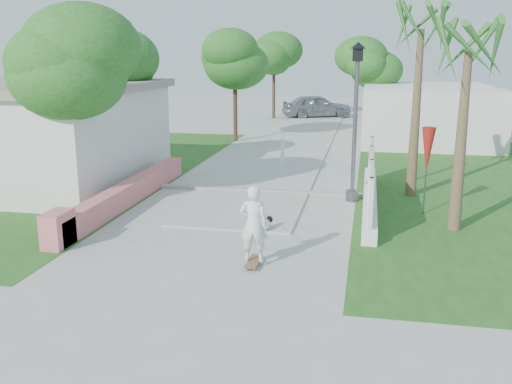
% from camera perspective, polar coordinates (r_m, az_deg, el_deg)
% --- Properties ---
extents(ground, '(90.00, 90.00, 0.00)m').
position_cam_1_polar(ground, '(11.88, -5.55, -6.81)').
color(ground, '#B7B7B2').
rests_on(ground, ground).
extents(path_strip, '(3.20, 36.00, 0.06)m').
position_cam_1_polar(path_strip, '(31.08, 5.06, 6.11)').
color(path_strip, '#B7B7B2').
rests_on(path_strip, ground).
extents(curb, '(6.50, 0.25, 0.10)m').
position_cam_1_polar(curb, '(17.44, 0.06, 0.16)').
color(curb, '#999993').
rests_on(curb, ground).
extents(grass_left, '(8.00, 20.00, 0.01)m').
position_cam_1_polar(grass_left, '(21.67, -17.36, 2.11)').
color(grass_left, '#26571B').
rests_on(grass_left, ground).
extents(grass_right, '(8.00, 20.00, 0.01)m').
position_cam_1_polar(grass_right, '(19.46, 21.96, 0.44)').
color(grass_right, '#26571B').
rests_on(grass_right, ground).
extents(pink_wall, '(0.45, 8.20, 0.80)m').
position_cam_1_polar(pink_wall, '(16.10, -13.26, -0.43)').
color(pink_wall, '#DB7074').
rests_on(pink_wall, ground).
extents(house_left, '(8.40, 7.40, 3.23)m').
position_cam_1_polar(house_left, '(20.24, -22.86, 5.55)').
color(house_left, silver).
rests_on(house_left, ground).
extents(lattice_fence, '(0.35, 7.00, 1.50)m').
position_cam_1_polar(lattice_fence, '(16.05, 11.36, 0.49)').
color(lattice_fence, white).
rests_on(lattice_fence, ground).
extents(building_right, '(6.00, 8.00, 2.60)m').
position_cam_1_polar(building_right, '(28.91, 16.69, 7.55)').
color(building_right, silver).
rests_on(building_right, ground).
extents(street_lamp, '(0.44, 0.44, 4.44)m').
position_cam_1_polar(street_lamp, '(16.23, 9.90, 7.45)').
color(street_lamp, '#59595E').
rests_on(street_lamp, ground).
extents(bollard, '(0.14, 0.14, 1.09)m').
position_cam_1_polar(bollard, '(21.16, 2.69, 4.05)').
color(bollard, white).
rests_on(bollard, ground).
extents(patio_umbrella, '(0.36, 0.36, 2.30)m').
position_cam_1_polar(patio_umbrella, '(15.41, 16.78, 3.95)').
color(patio_umbrella, '#59595E').
rests_on(patio_umbrella, ground).
extents(tree_left_near, '(3.60, 3.60, 5.28)m').
position_cam_1_polar(tree_left_near, '(15.66, -18.88, 11.82)').
color(tree_left_near, '#4C3826').
rests_on(tree_left_near, ground).
extents(tree_left_mid, '(3.20, 3.20, 4.85)m').
position_cam_1_polar(tree_left_mid, '(21.03, -13.70, 11.60)').
color(tree_left_mid, '#4C3826').
rests_on(tree_left_mid, ground).
extents(tree_path_left, '(3.40, 3.40, 5.23)m').
position_cam_1_polar(tree_path_left, '(27.34, -2.10, 13.08)').
color(tree_path_left, '#4C3826').
rests_on(tree_path_left, ground).
extents(tree_path_right, '(3.00, 3.00, 4.79)m').
position_cam_1_polar(tree_path_right, '(30.62, 11.34, 12.30)').
color(tree_path_right, '#4C3826').
rests_on(tree_path_right, ground).
extents(tree_path_far, '(3.20, 3.20, 5.17)m').
position_cam_1_polar(tree_path_far, '(37.11, 1.84, 13.27)').
color(tree_path_far, '#4C3826').
rests_on(tree_path_far, ground).
extents(palm_far, '(1.80, 1.80, 5.30)m').
position_cam_1_polar(palm_far, '(17.19, 16.14, 14.34)').
color(palm_far, brown).
rests_on(palm_far, ground).
extents(palm_near, '(1.80, 1.80, 4.70)m').
position_cam_1_polar(palm_near, '(14.00, 20.42, 12.09)').
color(palm_near, brown).
rests_on(palm_near, ground).
extents(skateboarder, '(0.58, 2.79, 1.65)m').
position_cam_1_polar(skateboarder, '(11.62, -0.18, -2.98)').
color(skateboarder, brown).
rests_on(skateboarder, ground).
extents(dog, '(0.37, 0.52, 0.37)m').
position_cam_1_polar(dog, '(13.58, 1.00, -3.18)').
color(dog, silver).
rests_on(dog, ground).
extents(parked_car, '(4.77, 3.36, 1.51)m').
position_cam_1_polar(parked_car, '(37.78, 6.10, 8.56)').
color(parked_car, '#A6A7AE').
rests_on(parked_car, ground).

